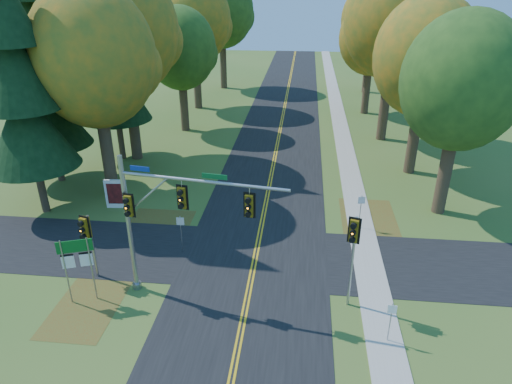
# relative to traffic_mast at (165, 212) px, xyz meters

# --- Properties ---
(ground) EXTENTS (160.00, 160.00, 0.00)m
(ground) POSITION_rel_traffic_mast_xyz_m (3.71, 1.76, -4.57)
(ground) COLOR #385D20
(ground) RESTS_ON ground
(road_main) EXTENTS (8.00, 160.00, 0.02)m
(road_main) POSITION_rel_traffic_mast_xyz_m (3.71, 1.76, -4.56)
(road_main) COLOR black
(road_main) RESTS_ON ground
(road_cross) EXTENTS (60.00, 6.00, 0.02)m
(road_cross) POSITION_rel_traffic_mast_xyz_m (3.71, 3.76, -4.56)
(road_cross) COLOR black
(road_cross) RESTS_ON ground
(centerline_left) EXTENTS (0.10, 160.00, 0.01)m
(centerline_left) POSITION_rel_traffic_mast_xyz_m (3.61, 1.76, -4.55)
(centerline_left) COLOR gold
(centerline_left) RESTS_ON road_main
(centerline_right) EXTENTS (0.10, 160.00, 0.01)m
(centerline_right) POSITION_rel_traffic_mast_xyz_m (3.81, 1.76, -4.55)
(centerline_right) COLOR gold
(centerline_right) RESTS_ON road_main
(sidewalk_east) EXTENTS (1.60, 160.00, 0.06)m
(sidewalk_east) POSITION_rel_traffic_mast_xyz_m (9.91, 1.76, -4.54)
(sidewalk_east) COLOR #9E998E
(sidewalk_east) RESTS_ON ground
(leaf_patch_w_near) EXTENTS (4.00, 6.00, 0.00)m
(leaf_patch_w_near) POSITION_rel_traffic_mast_xyz_m (-2.79, 5.76, -4.56)
(leaf_patch_w_near) COLOR brown
(leaf_patch_w_near) RESTS_ON ground
(leaf_patch_e) EXTENTS (3.50, 8.00, 0.00)m
(leaf_patch_e) POSITION_rel_traffic_mast_xyz_m (10.51, 7.76, -4.56)
(leaf_patch_e) COLOR brown
(leaf_patch_e) RESTS_ON ground
(leaf_patch_w_far) EXTENTS (3.00, 5.00, 0.00)m
(leaf_patch_w_far) POSITION_rel_traffic_mast_xyz_m (-3.79, -1.24, -4.56)
(leaf_patch_w_far) COLOR brown
(leaf_patch_w_far) RESTS_ON ground
(tree_w_a) EXTENTS (8.00, 8.00, 14.15)m
(tree_w_a) POSITION_rel_traffic_mast_xyz_m (-7.42, 11.14, 4.91)
(tree_w_a) COLOR #38281C
(tree_w_a) RESTS_ON ground
(tree_e_a) EXTENTS (7.20, 7.20, 12.73)m
(tree_e_a) POSITION_rel_traffic_mast_xyz_m (15.27, 10.53, 3.96)
(tree_e_a) COLOR #38281C
(tree_e_a) RESTS_ON ground
(tree_w_b) EXTENTS (8.60, 8.60, 15.38)m
(tree_w_b) POSITION_rel_traffic_mast_xyz_m (-8.01, 18.05, 5.80)
(tree_w_b) COLOR #38281C
(tree_w_b) RESTS_ON ground
(tree_e_b) EXTENTS (7.60, 7.60, 13.33)m
(tree_e_b) POSITION_rel_traffic_mast_xyz_m (14.68, 17.34, 4.33)
(tree_e_b) COLOR #38281C
(tree_e_b) RESTS_ON ground
(tree_w_c) EXTENTS (6.80, 6.80, 11.91)m
(tree_w_c) POSITION_rel_traffic_mast_xyz_m (-5.83, 26.23, 3.37)
(tree_w_c) COLOR #38281C
(tree_w_c) RESTS_ON ground
(tree_e_c) EXTENTS (8.80, 8.80, 15.79)m
(tree_e_c) POSITION_rel_traffic_mast_xyz_m (13.59, 25.45, 6.09)
(tree_e_c) COLOR #38281C
(tree_e_c) RESTS_ON ground
(tree_w_d) EXTENTS (8.20, 8.20, 14.56)m
(tree_w_d) POSITION_rel_traffic_mast_xyz_m (-6.42, 34.94, 5.21)
(tree_w_d) COLOR #38281C
(tree_w_d) RESTS_ON ground
(tree_e_d) EXTENTS (7.00, 7.00, 12.32)m
(tree_e_d) POSITION_rel_traffic_mast_xyz_m (12.97, 34.63, 3.67)
(tree_e_d) COLOR #38281C
(tree_e_d) RESTS_ON ground
(tree_w_e) EXTENTS (8.40, 8.40, 14.97)m
(tree_w_e) POSITION_rel_traffic_mast_xyz_m (-5.22, 45.85, 5.50)
(tree_w_e) COLOR #38281C
(tree_w_e) RESTS_ON ground
(tree_e_e) EXTENTS (7.80, 7.80, 13.74)m
(tree_e_e) POSITION_rel_traffic_mast_xyz_m (14.18, 45.34, 4.62)
(tree_e_e) COLOR #38281C
(tree_e_e) RESTS_ON ground
(pine_a) EXTENTS (5.60, 5.60, 19.48)m
(pine_a) POSITION_rel_traffic_mast_xyz_m (-10.79, 7.76, 4.61)
(pine_a) COLOR #38281C
(pine_a) RESTS_ON ground
(pine_b) EXTENTS (5.60, 5.60, 17.31)m
(pine_b) POSITION_rel_traffic_mast_xyz_m (-12.29, 12.76, 3.59)
(pine_b) COLOR #38281C
(pine_b) RESTS_ON ground
(pine_c) EXTENTS (5.60, 5.60, 20.56)m
(pine_c) POSITION_rel_traffic_mast_xyz_m (-9.29, 17.76, 5.12)
(pine_c) COLOR #38281C
(pine_c) RESTS_ON ground
(traffic_mast) EXTENTS (7.77, 1.41, 7.11)m
(traffic_mast) POSITION_rel_traffic_mast_xyz_m (0.00, 0.00, 0.00)
(traffic_mast) COLOR #989BA0
(traffic_mast) RESTS_ON ground
(east_signal_pole) EXTENTS (0.54, 0.65, 4.84)m
(east_signal_pole) POSITION_rel_traffic_mast_xyz_m (8.46, -0.03, -0.90)
(east_signal_pole) COLOR #989AA0
(east_signal_pole) RESTS_ON ground
(ped_signal_pole) EXTENTS (0.57, 0.68, 3.69)m
(ped_signal_pole) POSITION_rel_traffic_mast_xyz_m (-4.36, 0.84, -1.82)
(ped_signal_pole) COLOR #93959B
(ped_signal_pole) RESTS_ON ground
(route_sign_cluster) EXTENTS (1.52, 0.59, 3.44)m
(route_sign_cluster) POSITION_rel_traffic_mast_xyz_m (-4.11, -0.86, -2.15)
(route_sign_cluster) COLOR gray
(route_sign_cluster) RESTS_ON ground
(info_kiosk) EXTENTS (1.47, 0.32, 2.02)m
(info_kiosk) POSITION_rel_traffic_mast_xyz_m (-6.22, 8.75, -3.56)
(info_kiosk) COLOR white
(info_kiosk) RESTS_ON ground
(reg_sign_e_north) EXTENTS (0.43, 0.09, 2.25)m
(reg_sign_e_north) POSITION_rel_traffic_mast_xyz_m (9.75, 7.63, -3.03)
(reg_sign_e_north) COLOR gray
(reg_sign_e_north) RESTS_ON ground
(reg_sign_e_south) EXTENTS (0.38, 0.07, 2.00)m
(reg_sign_e_south) POSITION_rel_traffic_mast_xyz_m (10.04, -2.12, -3.20)
(reg_sign_e_south) COLOR gray
(reg_sign_e_south) RESTS_ON ground
(reg_sign_w) EXTENTS (0.43, 0.07, 2.24)m
(reg_sign_w) POSITION_rel_traffic_mast_xyz_m (-0.49, 3.90, -3.03)
(reg_sign_w) COLOR gray
(reg_sign_w) RESTS_ON ground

